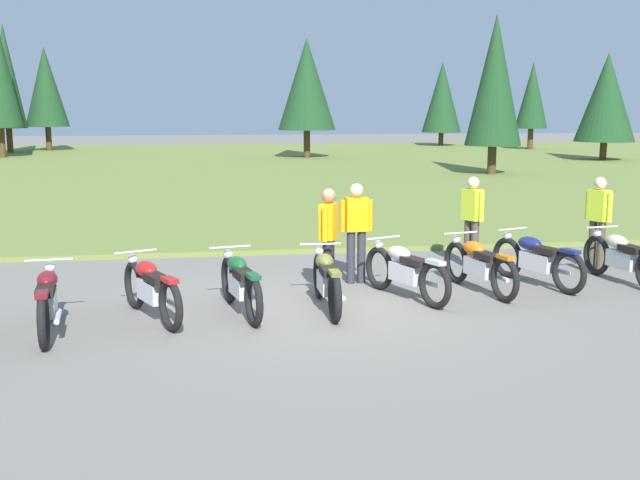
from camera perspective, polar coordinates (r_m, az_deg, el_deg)
ground_plane at (r=11.48m, az=0.45°, el=-4.93°), size 140.00×140.00×0.00m
grass_moorland at (r=37.28m, az=-5.88°, el=5.32°), size 80.00×44.00×0.10m
forest_treeline at (r=45.18m, az=-13.56°, el=11.12°), size 43.58×26.20×8.80m
motorcycle_maroon at (r=10.68m, az=-19.34°, el=-4.21°), size 0.62×2.10×0.88m
motorcycle_red at (r=10.99m, az=-12.27°, el=-3.48°), size 1.00×1.96×0.88m
motorcycle_british_green at (r=11.10m, az=-5.85°, el=-3.18°), size 0.71×2.08×0.88m
motorcycle_olive at (r=11.26m, az=0.49°, el=-2.94°), size 0.62×2.10×0.88m
motorcycle_silver at (r=11.97m, az=6.28°, el=-2.24°), size 0.97×1.98×0.88m
motorcycle_orange at (r=12.57m, az=11.58°, el=-1.80°), size 0.73×2.07×0.88m
motorcycle_navy at (r=13.24m, az=15.58°, el=-1.38°), size 0.91×2.01×0.88m
motorcycle_cream at (r=13.86m, az=21.27°, el=-1.20°), size 0.63×2.10×0.88m
rider_checking_bike at (r=12.05m, az=0.63°, el=0.38°), size 0.35×0.51×1.67m
rider_in_hivis_vest at (r=14.87m, az=19.72°, el=1.60°), size 0.35×0.51×1.67m
rider_with_back_turned at (r=12.85m, az=2.68°, el=0.96°), size 0.55×0.23×1.67m
rider_near_row_end at (r=14.35m, az=11.09°, el=1.71°), size 0.35×0.51×1.67m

